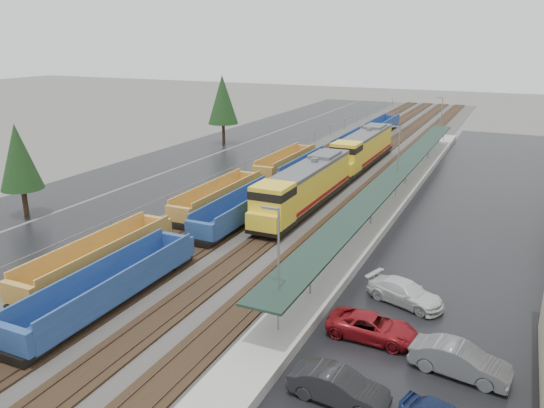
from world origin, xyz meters
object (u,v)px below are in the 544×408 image
at_px(parked_car_east_c, 405,293).
at_px(locomotive_lead, 304,187).
at_px(well_string_yellow, 99,259).
at_px(parked_car_east_e, 460,361).
at_px(locomotive_trail, 363,149).
at_px(parked_car_east_b, 372,327).
at_px(parked_car_east_a, 338,387).
at_px(well_string_blue, 243,210).

bearing_deg(parked_car_east_c, locomotive_lead, 60.43).
distance_m(well_string_yellow, parked_car_east_c, 21.70).
bearing_deg(well_string_yellow, parked_car_east_e, -3.63).
distance_m(locomotive_lead, parked_car_east_c, 20.07).
height_order(locomotive_lead, locomotive_trail, same).
relative_size(parked_car_east_b, parked_car_east_c, 1.00).
relative_size(locomotive_lead, parked_car_east_c, 4.02).
relative_size(parked_car_east_a, parked_car_east_e, 0.96).
bearing_deg(parked_car_east_a, well_string_blue, 41.40).
height_order(locomotive_lead, well_string_yellow, locomotive_lead).
relative_size(locomotive_lead, locomotive_trail, 1.00).
bearing_deg(well_string_blue, well_string_yellow, -105.22).
distance_m(locomotive_trail, parked_car_east_b, 42.95).
bearing_deg(locomotive_trail, well_string_blue, -98.64).
height_order(locomotive_lead, parked_car_east_b, locomotive_lead).
height_order(locomotive_trail, parked_car_east_e, locomotive_trail).
height_order(well_string_yellow, parked_car_east_c, well_string_yellow).
relative_size(locomotive_trail, well_string_blue, 0.17).
relative_size(parked_car_east_a, parked_car_east_b, 0.93).
xyz_separation_m(parked_car_east_c, parked_car_east_e, (4.11, -6.53, 0.07)).
xyz_separation_m(locomotive_lead, well_string_blue, (-4.00, -5.31, -1.30)).
distance_m(locomotive_trail, parked_car_east_c, 38.44).
height_order(parked_car_east_b, parked_car_east_c, parked_car_east_c).
bearing_deg(parked_car_east_b, well_string_yellow, 90.92).
bearing_deg(parked_car_east_e, parked_car_east_a, 141.13).
bearing_deg(parked_car_east_e, locomotive_trail, 30.04).
xyz_separation_m(locomotive_trail, parked_car_east_c, (13.12, -36.08, -1.75)).
distance_m(parked_car_east_a, parked_car_east_e, 6.79).
bearing_deg(parked_car_east_c, locomotive_trail, 39.39).
bearing_deg(well_string_yellow, parked_car_east_b, -0.29).
bearing_deg(parked_car_east_b, locomotive_trail, 17.82).
xyz_separation_m(parked_car_east_a, parked_car_east_c, (0.85, 11.17, -0.04)).
bearing_deg(well_string_yellow, locomotive_trail, 78.96).
xyz_separation_m(locomotive_trail, well_string_yellow, (-8.00, -41.02, -1.32)).
distance_m(locomotive_trail, parked_car_east_e, 46.00).
relative_size(parked_car_east_c, parked_car_east_e, 1.04).
relative_size(locomotive_trail, parked_car_east_a, 4.33).
bearing_deg(parked_car_east_a, locomotive_trail, 18.11).
relative_size(well_string_blue, parked_car_east_a, 25.72).
relative_size(well_string_blue, parked_car_east_e, 24.74).
bearing_deg(parked_car_east_a, parked_car_east_c, -0.79).
xyz_separation_m(locomotive_trail, parked_car_east_a, (12.28, -47.26, -1.71)).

